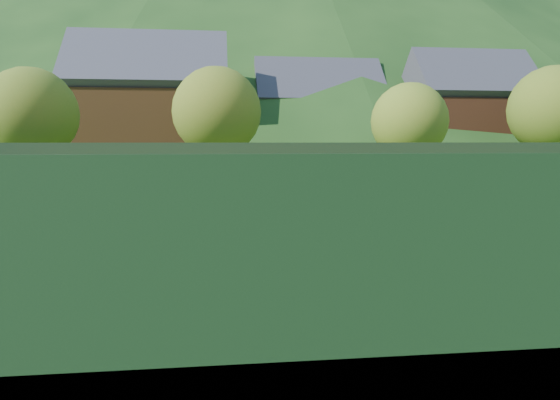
{
  "coord_description": "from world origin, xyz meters",
  "views": [
    {
      "loc": [
        -3.73,
        -16.57,
        3.14
      ],
      "look_at": [
        -1.78,
        0.0,
        1.14
      ],
      "focal_mm": 32.0,
      "sensor_mm": 36.0,
      "label": 1
    }
  ],
  "objects": [
    {
      "name": "perimeter_fence",
      "position": [
        0.0,
        0.0,
        1.27
      ],
      "size": [
        40.4,
        24.24,
        3.0
      ],
      "color": "black",
      "rests_on": "clay_court"
    },
    {
      "name": "clay_court",
      "position": [
        0.0,
        0.0,
        0.01
      ],
      "size": [
        40.0,
        24.0,
        0.02
      ],
      "primitive_type": "cube",
      "color": "#B7541D",
      "rests_on": "ground"
    },
    {
      "name": "tennis_ball_13",
      "position": [
        1.0,
        -9.0,
        0.05
      ],
      "size": [
        0.07,
        0.07,
        0.07
      ],
      "primitive_type": "sphere",
      "color": "yellow",
      "rests_on": "clay_court"
    },
    {
      "name": "chalet_left",
      "position": [
        -10.0,
        30.0,
        5.65
      ],
      "size": [
        13.8,
        9.93,
        12.92
      ],
      "color": "beige",
      "rests_on": "ground"
    },
    {
      "name": "chalet_right",
      "position": [
        20.0,
        30.0,
        5.26
      ],
      "size": [
        11.5,
        8.82,
        11.91
      ],
      "color": "beige",
      "rests_on": "ground"
    },
    {
      "name": "mountain_far_right",
      "position": [
        90.0,
        150.0,
        47.5
      ],
      "size": [
        260.0,
        260.0,
        95.0
      ],
      "primitive_type": "cone",
      "color": "#163211",
      "rests_on": "ground"
    },
    {
      "name": "tennis_ball_18",
      "position": [
        1.06,
        -1.14,
        0.05
      ],
      "size": [
        0.07,
        0.07,
        0.07
      ],
      "primitive_type": "sphere",
      "color": "yellow",
      "rests_on": "clay_court"
    },
    {
      "name": "ball_hopper",
      "position": [
        -6.09,
        -3.75,
        0.77
      ],
      "size": [
        0.57,
        0.57,
        1.0
      ],
      "color": "black",
      "rests_on": "clay_court"
    },
    {
      "name": "student_c",
      "position": [
        6.91,
        3.2,
        0.74
      ],
      "size": [
        0.74,
        0.51,
        1.44
      ],
      "primitive_type": "imported",
      "rotation": [
        0.0,
        0.0,
        3.06
      ],
      "color": "#EB5614",
      "rests_on": "clay_court"
    },
    {
      "name": "ground",
      "position": [
        0.0,
        0.0,
        0.0
      ],
      "size": [
        400.0,
        400.0,
        0.0
      ],
      "primitive_type": "plane",
      "color": "#34551A",
      "rests_on": "ground"
    },
    {
      "name": "tennis_ball_5",
      "position": [
        -1.44,
        -6.49,
        0.05
      ],
      "size": [
        0.07,
        0.07,
        0.07
      ],
      "primitive_type": "sphere",
      "color": "yellow",
      "rests_on": "clay_court"
    },
    {
      "name": "tennis_ball_19",
      "position": [
        -5.81,
        -2.67,
        0.05
      ],
      "size": [
        0.07,
        0.07,
        0.07
      ],
      "primitive_type": "sphere",
      "color": "yellow",
      "rests_on": "clay_court"
    },
    {
      "name": "court_lines",
      "position": [
        0.0,
        0.0,
        0.02
      ],
      "size": [
        23.83,
        11.03,
        0.0
      ],
      "color": "white",
      "rests_on": "clay_court"
    },
    {
      "name": "student_a",
      "position": [
        0.8,
        2.61,
        0.76
      ],
      "size": [
        0.87,
        0.77,
        1.48
      ],
      "primitive_type": "imported",
      "rotation": [
        0.0,
        0.0,
        2.8
      ],
      "color": "orange",
      "rests_on": "clay_court"
    },
    {
      "name": "tree_c",
      "position": [
        10.0,
        19.0,
        4.54
      ],
      "size": [
        5.6,
        5.6,
        7.35
      ],
      "color": "#3D2618",
      "rests_on": "ground"
    },
    {
      "name": "tennis_ball_3",
      "position": [
        -5.27,
        -3.15,
        0.05
      ],
      "size": [
        0.07,
        0.07,
        0.07
      ],
      "primitive_type": "sphere",
      "color": "yellow",
      "rests_on": "clay_court"
    },
    {
      "name": "tennis_ball_8",
      "position": [
        -3.3,
        -3.72,
        0.05
      ],
      "size": [
        0.07,
        0.07,
        0.07
      ],
      "primitive_type": "sphere",
      "color": "yellow",
      "rests_on": "clay_court"
    },
    {
      "name": "student_d",
      "position": [
        8.72,
        2.16,
        0.72
      ],
      "size": [
        1.0,
        0.72,
        1.39
      ],
      "primitive_type": "imported",
      "rotation": [
        0.0,
        0.0,
        3.39
      ],
      "color": "orange",
      "rests_on": "clay_court"
    },
    {
      "name": "coach",
      "position": [
        -3.06,
        -2.04,
        1.03
      ],
      "size": [
        0.74,
        0.48,
        2.01
      ],
      "primitive_type": "imported",
      "rotation": [
        0.0,
        0.0,
        0.0
      ],
      "color": "#183D9E",
      "rests_on": "clay_court"
    },
    {
      "name": "tree_d",
      "position": [
        22.0,
        20.0,
        5.52
      ],
      "size": [
        6.8,
        6.8,
        8.93
      ],
      "color": "#412A1A",
      "rests_on": "ground"
    },
    {
      "name": "tennis_ball_12",
      "position": [
        -1.29,
        -1.6,
        0.05
      ],
      "size": [
        0.07,
        0.07,
        0.07
      ],
      "primitive_type": "sphere",
      "color": "yellow",
      "rests_on": "clay_court"
    },
    {
      "name": "tennis_ball_6",
      "position": [
        -4.53,
        -8.1,
        0.05
      ],
      "size": [
        0.07,
        0.07,
        0.07
      ],
      "primitive_type": "sphere",
      "color": "yellow",
      "rests_on": "clay_court"
    },
    {
      "name": "chalet_mid",
      "position": [
        6.0,
        34.0,
        4.99
      ],
      "size": [
        12.65,
        8.82,
        11.45
      ],
      "color": "beige",
      "rests_on": "ground"
    },
    {
      "name": "tennis_ball_9",
      "position": [
        -5.33,
        -4.01,
        0.05
      ],
      "size": [
        0.07,
        0.07,
        0.07
      ],
      "primitive_type": "sphere",
      "color": "yellow",
      "rests_on": "clay_court"
    },
    {
      "name": "tennis_ball_17",
      "position": [
        -8.15,
        -2.04,
        0.05
      ],
      "size": [
        0.07,
        0.07,
        0.07
      ],
      "primitive_type": "sphere",
      "color": "yellow",
      "rests_on": "clay_court"
    },
    {
      "name": "tree_b",
      "position": [
        -4.0,
        20.0,
        5.19
      ],
      "size": [
        6.4,
        6.4,
        8.4
      ],
      "color": "#3C2818",
      "rests_on": "ground"
    },
    {
      "name": "student_b",
      "position": [
        4.44,
        2.32,
        0.67
      ],
      "size": [
        0.77,
        0.33,
        1.29
      ],
      "primitive_type": "imported",
      "rotation": [
        0.0,
        0.0,
        3.17
      ],
      "color": "#D94913",
      "rests_on": "clay_court"
    },
    {
      "name": "tennis_ball_11",
      "position": [
        -6.15,
        -7.99,
        0.05
      ],
      "size": [
        0.07,
        0.07,
        0.07
      ],
      "primitive_type": "sphere",
      "color": "yellow",
      "rests_on": "clay_court"
    },
    {
      "name": "tennis_net",
      "position": [
        0.0,
        0.0,
        0.52
      ],
      "size": [
        0.1,
        12.07,
        1.1
      ],
      "color": "black",
      "rests_on": "clay_court"
    },
    {
      "name": "tree_a",
      "position": [
        -16.0,
        18.0,
        4.87
      ],
      "size": [
        6.0,
        6.0,
        7.88
      ],
      "color": "#43291A",
      "rests_on": "ground"
    },
    {
      "name": "tennis_ball_7",
      "position": [
        -4.32,
        -8.6,
        0.05
      ],
      "size": [
        0.07,
        0.07,
        0.07
      ],
      "primitive_type": "sphere",
      "color": "yellow",
      "rests_on": "clay_court"
    },
    {
      "name": "tennis_ball_14",
      "position": [
        0.31,
        -2.61,
        0.05
      ],
      "size": [
        0.07,
        0.07,
        0.07
      ],
      "primitive_type": "sphere",
      "color": "yellow",
      "rests_on": "clay_court"
    },
    {
      "name": "tennis_ball_1",
      "position": [
        0.94,
        -7.98,
        0.05
      ],
      "size": [
        0.07,
        0.07,
        0.07
      ],
      "primitive_type": "sphere",
      "color": "yellow",
      "rests_on": "clay_court"
    }
  ]
}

